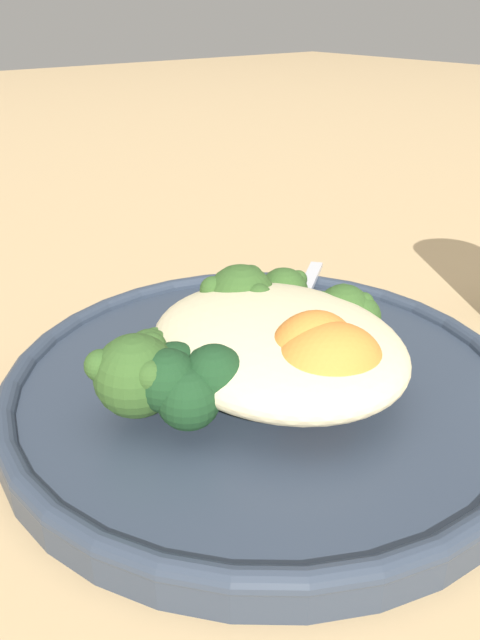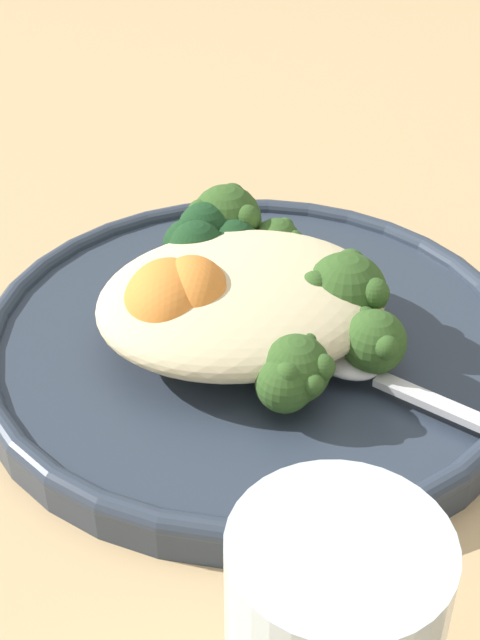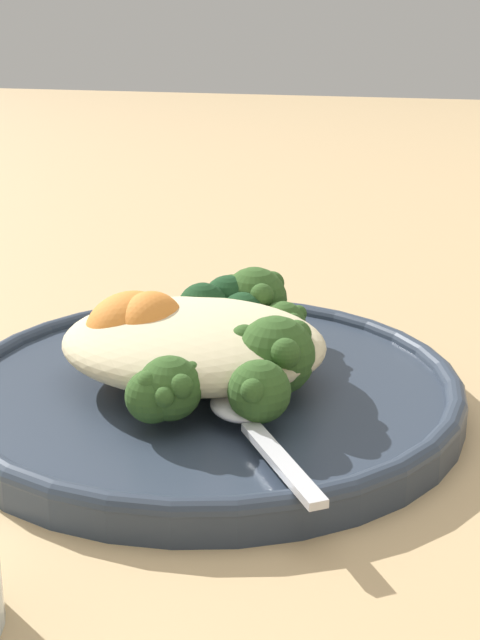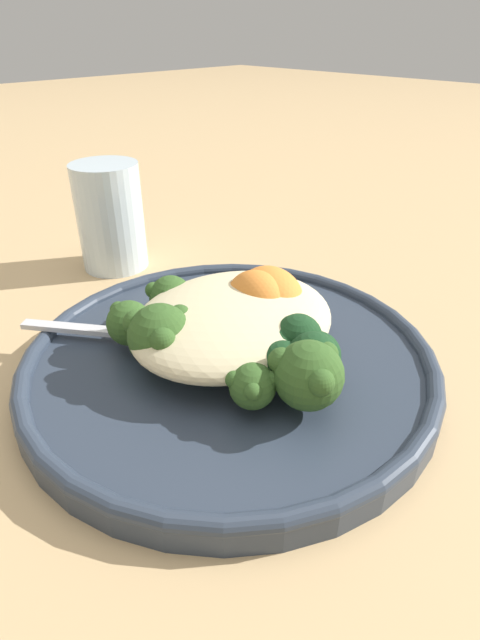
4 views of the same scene
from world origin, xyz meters
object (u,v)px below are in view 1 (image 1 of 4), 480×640
broccoli_stalk_4 (230,337)px  quinoa_mound (271,340)px  broccoli_stalk_7 (160,377)px  broccoli_stalk_1 (337,322)px  sweet_potato_chunk_0 (317,358)px  sweet_potato_chunk_2 (308,388)px  sweet_potato_chunk_3 (328,366)px  broccoli_stalk_6 (200,364)px  plate (263,385)px  broccoli_stalk_5 (240,366)px  broccoli_stalk_2 (287,310)px  sweet_potato_chunk_1 (312,354)px  broccoli_stalk_0 (336,337)px  kale_tuft (189,379)px  broccoli_stalk_3 (251,313)px  spoon (296,308)px

broccoli_stalk_4 → quinoa_mound: bearing=-162.3°
broccoli_stalk_7 → broccoli_stalk_1: bearing=-155.4°
sweet_potato_chunk_0 → sweet_potato_chunk_2: (-0.01, 0.02, -0.01)m
sweet_potato_chunk_3 → sweet_potato_chunk_0: bearing=-17.9°
quinoa_mound → broccoli_stalk_6: quinoa_mound is taller
broccoli_stalk_7 → plate: bearing=-154.0°
broccoli_stalk_5 → broccoli_stalk_2: bearing=-96.9°
broccoli_stalk_1 → broccoli_stalk_6: bearing=142.9°
broccoli_stalk_6 → sweet_potato_chunk_0: (-0.04, -0.04, 0.01)m
sweet_potato_chunk_1 → sweet_potato_chunk_3: bearing=174.4°
plate → broccoli_stalk_5: size_ratio=3.28×
quinoa_mound → sweet_potato_chunk_0: size_ratio=2.74×
broccoli_stalk_0 → broccoli_stalk_4: 0.06m
broccoli_stalk_1 → sweet_potato_chunk_3: sweet_potato_chunk_3 is taller
broccoli_stalk_5 → kale_tuft: size_ratio=1.58×
sweet_potato_chunk_2 → sweet_potato_chunk_0: bearing=-55.7°
plate → sweet_potato_chunk_0: sweet_potato_chunk_0 is taller
broccoli_stalk_2 → broccoli_stalk_3: broccoli_stalk_3 is taller
sweet_potato_chunk_0 → spoon: (0.07, -0.06, -0.02)m
broccoli_stalk_3 → broccoli_stalk_0: bearing=-131.2°
sweet_potato_chunk_0 → kale_tuft: sweet_potato_chunk_0 is taller
plate → broccoli_stalk_4: broccoli_stalk_4 is taller
broccoli_stalk_1 → broccoli_stalk_5: broccoli_stalk_1 is taller
broccoli_stalk_4 → broccoli_stalk_3: bearing=-77.2°
plate → broccoli_stalk_5: broccoli_stalk_5 is taller
sweet_potato_chunk_3 → kale_tuft: size_ratio=1.03×
sweet_potato_chunk_2 → broccoli_stalk_2: bearing=-35.6°
plate → sweet_potato_chunk_0: bearing=-168.9°
plate → broccoli_stalk_6: broccoli_stalk_6 is taller
sweet_potato_chunk_0 → broccoli_stalk_6: bearing=43.5°
broccoli_stalk_1 → kale_tuft: bearing=153.9°
quinoa_mound → broccoli_stalk_5: size_ratio=1.69×
broccoli_stalk_6 → spoon: (0.03, -0.10, -0.01)m
quinoa_mound → plate: bearing=57.9°
kale_tuft → broccoli_stalk_5: bearing=-85.2°
broccoli_stalk_3 → sweet_potato_chunk_0: (-0.06, 0.01, 0.00)m
broccoli_stalk_2 → broccoli_stalk_5: broccoli_stalk_2 is taller
broccoli_stalk_2 → broccoli_stalk_4: 0.05m
broccoli_stalk_0 → broccoli_stalk_7: bearing=148.5°
broccoli_stalk_7 → sweet_potato_chunk_3: sweet_potato_chunk_3 is taller
quinoa_mound → kale_tuft: size_ratio=2.68×
broccoli_stalk_0 → broccoli_stalk_1: size_ratio=1.20×
broccoli_stalk_0 → broccoli_stalk_6: same height
sweet_potato_chunk_2 → broccoli_stalk_7: bearing=49.4°
sweet_potato_chunk_0 → kale_tuft: bearing=66.0°
broccoli_stalk_7 → sweet_potato_chunk_3: (-0.05, -0.07, 0.00)m
kale_tuft → spoon: size_ratio=0.53×
broccoli_stalk_0 → spoon: size_ratio=1.06×
broccoli_stalk_4 → sweet_potato_chunk_3: (-0.07, -0.01, 0.01)m
broccoli_stalk_1 → sweet_potato_chunk_3: bearing=-168.2°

